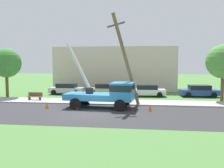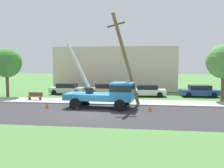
# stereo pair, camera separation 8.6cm
# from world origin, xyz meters

# --- Properties ---
(ground_plane) EXTENTS (120.00, 120.00, 0.00)m
(ground_plane) POSITION_xyz_m (0.00, 12.00, 0.00)
(ground_plane) COLOR #477538
(road_asphalt) EXTENTS (80.00, 8.46, 0.01)m
(road_asphalt) POSITION_xyz_m (0.00, 0.00, 0.00)
(road_asphalt) COLOR #2B2B2D
(road_asphalt) RESTS_ON ground
(sidewalk_strip) EXTENTS (80.00, 3.24, 0.10)m
(sidewalk_strip) POSITION_xyz_m (0.00, 5.85, 0.05)
(sidewalk_strip) COLOR #9E9E99
(sidewalk_strip) RESTS_ON ground
(utility_truck) EXTENTS (6.74, 3.25, 5.98)m
(utility_truck) POSITION_xyz_m (1.12, 2.58, 1.41)
(utility_truck) COLOR #2D84C6
(utility_truck) RESTS_ON ground
(leaning_utility_pole) EXTENTS (3.05, 2.05, 8.67)m
(leaning_utility_pole) POSITION_xyz_m (2.57, 3.84, 4.44)
(leaning_utility_pole) COLOR brown
(leaning_utility_pole) RESTS_ON ground
(traffic_cone_ahead) EXTENTS (0.36, 0.36, 0.56)m
(traffic_cone_ahead) POSITION_xyz_m (4.83, 1.64, 0.28)
(traffic_cone_ahead) COLOR orange
(traffic_cone_ahead) RESTS_ON ground
(traffic_cone_behind) EXTENTS (0.36, 0.36, 0.56)m
(traffic_cone_behind) POSITION_xyz_m (-4.38, 1.79, 0.28)
(traffic_cone_behind) COLOR orange
(traffic_cone_behind) RESTS_ON ground
(traffic_cone_curbside) EXTENTS (0.36, 0.36, 0.56)m
(traffic_cone_curbside) POSITION_xyz_m (2.91, 3.68, 0.28)
(traffic_cone_curbside) COLOR orange
(traffic_cone_curbside) RESTS_ON ground
(parked_sedan_silver) EXTENTS (4.44, 2.09, 1.42)m
(parked_sedan_silver) POSITION_xyz_m (-5.73, 11.69, 0.71)
(parked_sedan_silver) COLOR #B7B7BF
(parked_sedan_silver) RESTS_ON ground
(parked_sedan_tan) EXTENTS (4.40, 2.03, 1.42)m
(parked_sedan_tan) POSITION_xyz_m (-0.59, 11.78, 0.71)
(parked_sedan_tan) COLOR tan
(parked_sedan_tan) RESTS_ON ground
(parked_sedan_white) EXTENTS (4.48, 2.15, 1.42)m
(parked_sedan_white) POSITION_xyz_m (4.63, 11.02, 0.71)
(parked_sedan_white) COLOR silver
(parked_sedan_white) RESTS_ON ground
(parked_sedan_blue) EXTENTS (4.46, 2.12, 1.42)m
(parked_sedan_blue) POSITION_xyz_m (10.90, 11.46, 0.71)
(parked_sedan_blue) COLOR #263F99
(parked_sedan_blue) RESTS_ON ground
(park_bench) EXTENTS (1.60, 0.45, 0.90)m
(park_bench) POSITION_xyz_m (-7.42, 5.92, 0.46)
(park_bench) COLOR brown
(park_bench) RESTS_ON ground
(roadside_tree_near) EXTENTS (3.48, 3.48, 5.83)m
(roadside_tree_near) POSITION_xyz_m (-12.00, 8.28, 4.06)
(roadside_tree_near) COLOR brown
(roadside_tree_near) RESTS_ON ground
(roadside_tree_far) EXTENTS (3.61, 3.61, 6.03)m
(roadside_tree_far) POSITION_xyz_m (12.56, 8.22, 4.20)
(roadside_tree_far) COLOR brown
(roadside_tree_far) RESTS_ON ground
(lowrise_building_backdrop) EXTENTS (18.00, 6.00, 6.40)m
(lowrise_building_backdrop) POSITION_xyz_m (-0.12, 18.67, 3.20)
(lowrise_building_backdrop) COLOR beige
(lowrise_building_backdrop) RESTS_ON ground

